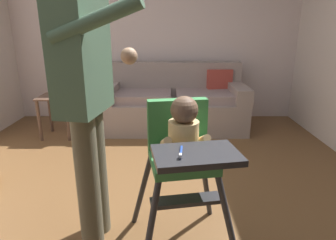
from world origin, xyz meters
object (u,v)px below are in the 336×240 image
adult_standing (86,95)px  sippy_cup (58,92)px  couch (174,103)px  side_table (58,107)px  high_chair (183,147)px

adult_standing → sippy_cup: adult_standing is taller
couch → side_table: (-1.45, -0.37, 0.05)m
couch → sippy_cup: bearing=-75.7°
side_table → sippy_cup: (0.02, 0.00, 0.19)m
couch → adult_standing: 2.38m
couch → high_chair: (0.00, -2.33, 0.34)m
couch → side_table: 1.50m
couch → sippy_cup: 1.49m
couch → sippy_cup: size_ratio=18.97×
high_chair → adult_standing: (-0.55, 0.10, 0.28)m
couch → sippy_cup: (-1.43, -0.37, 0.24)m
sippy_cup → high_chair: bearing=-53.9°
high_chair → couch: bearing=170.2°
adult_standing → side_table: adult_standing is taller
couch → side_table: couch is taller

